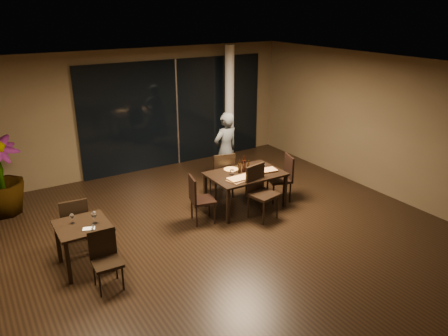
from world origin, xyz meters
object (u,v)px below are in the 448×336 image
side_table (83,232)px  diner (226,150)px  bottle_a (240,166)px  chair_main_far (223,173)px  bottle_c (244,164)px  chair_side_far (75,221)px  chair_main_left (199,197)px  chair_main_near (260,189)px  bottle_b (249,166)px  chair_main_right (283,175)px  chair_side_near (105,256)px  main_table (245,177)px

side_table → diner: 3.99m
bottle_a → chair_main_far: bearing=94.9°
bottle_c → side_table: bearing=-170.3°
diner → chair_side_far: bearing=7.2°
chair_main_far → chair_main_left: 1.25m
chair_main_far → chair_main_near: (0.13, -1.18, 0.02)m
chair_main_near → bottle_a: size_ratio=3.94×
bottle_b → chair_main_left: bearing=-175.6°
side_table → chair_main_far: (3.26, 1.16, -0.05)m
chair_main_right → bottle_b: size_ratio=3.80×
bottle_b → bottle_a: bearing=151.3°
chair_main_far → chair_main_left: (-1.00, -0.76, -0.04)m
chair_main_near → chair_main_right: chair_main_near is taller
chair_main_left → chair_side_near: chair_main_left is taller
chair_main_left → bottle_c: 1.23m
chair_side_far → bottle_a: size_ratio=3.61×
chair_side_near → bottle_c: bottle_c is taller
chair_side_far → main_table: bearing=-176.4°
bottle_b → chair_main_far: bearing=107.6°
chair_side_near → bottle_b: bottle_b is taller
side_table → bottle_a: bottle_a is taller
chair_main_far → chair_side_far: (-3.26, -0.57, -0.03)m
chair_main_right → bottle_c: 0.97m
main_table → chair_main_far: 0.68m
chair_main_far → chair_main_left: chair_main_far is taller
side_table → diner: size_ratio=0.46×
chair_side_far → diner: bearing=-158.7°
chair_main_far → chair_main_right: 1.29m
chair_main_right → bottle_c: size_ratio=2.92×
chair_main_near → bottle_a: (-0.08, 0.60, 0.29)m
side_table → main_table: bearing=8.4°
chair_main_right → chair_side_near: (-4.16, -1.05, -0.06)m
diner → bottle_c: (-0.22, -1.06, 0.05)m
chair_side_near → bottle_c: size_ratio=2.61×
chair_main_far → bottle_a: (0.05, -0.57, 0.32)m
bottle_a → diner: bearing=73.1°
bottle_c → chair_main_right: bearing=-12.6°
main_table → chair_main_near: chair_main_near is taller
chair_main_left → bottle_b: bottle_b is taller
side_table → bottle_c: size_ratio=2.36×
diner → bottle_a: bearing=64.1°
chair_main_left → bottle_c: bearing=-68.8°
main_table → chair_side_near: bearing=-160.4°
chair_main_far → bottle_b: (0.21, -0.66, 0.31)m
side_table → bottle_c: bottle_c is taller
chair_side_far → bottle_c: size_ratio=2.87×
chair_main_left → bottle_b: 1.26m
chair_main_far → bottle_b: 0.76m
chair_side_far → bottle_a: bottle_a is taller
side_table → chair_side_near: 0.69m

